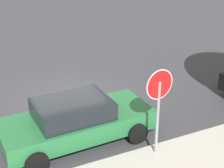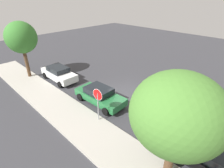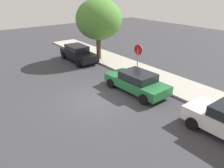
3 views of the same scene
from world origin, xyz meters
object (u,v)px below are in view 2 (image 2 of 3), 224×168
at_px(stop_sign, 98,100).
at_px(street_tree_near_corner, 177,113).
at_px(parked_car_white, 59,73).
at_px(parked_car_green, 100,95).
at_px(parked_car_black, 201,154).
at_px(street_tree_mid_block, 21,38).

distance_m(stop_sign, street_tree_near_corner, 5.85).
bearing_deg(parked_car_white, street_tree_near_corner, 171.83).
distance_m(stop_sign, parked_car_green, 2.65).
xyz_separation_m(parked_car_black, street_tree_near_corner, (1.03, 1.71, 3.02)).
xyz_separation_m(parked_car_white, street_tree_mid_block, (3.04, 1.84, 3.51)).
height_order(stop_sign, street_tree_near_corner, street_tree_near_corner).
bearing_deg(parked_car_black, street_tree_near_corner, 58.91).
bearing_deg(stop_sign, parked_car_green, -44.37).
bearing_deg(stop_sign, parked_car_black, -168.16).
height_order(stop_sign, parked_car_green, stop_sign).
bearing_deg(street_tree_mid_block, parked_car_white, -148.80).
bearing_deg(stop_sign, street_tree_near_corner, 176.45).
bearing_deg(parked_car_white, street_tree_mid_block, 31.20).
height_order(parked_car_green, street_tree_near_corner, street_tree_near_corner).
bearing_deg(parked_car_green, stop_sign, 135.63).
relative_size(parked_car_green, street_tree_mid_block, 0.77).
distance_m(stop_sign, parked_car_white, 8.21).
xyz_separation_m(stop_sign, parked_car_green, (1.72, -1.68, -1.11)).
relative_size(street_tree_near_corner, street_tree_mid_block, 0.95).
bearing_deg(stop_sign, street_tree_mid_block, 1.29).
height_order(parked_car_green, parked_car_black, parked_car_black).
bearing_deg(stop_sign, parked_car_white, -11.30).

